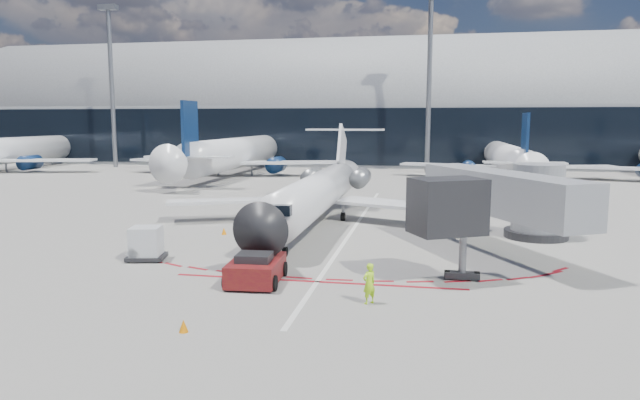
% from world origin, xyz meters
% --- Properties ---
extents(ground, '(260.00, 260.00, 0.00)m').
position_xyz_m(ground, '(0.00, 0.00, 0.00)').
color(ground, slate).
rests_on(ground, ground).
extents(apron_centerline, '(0.25, 40.00, 0.01)m').
position_xyz_m(apron_centerline, '(0.00, 2.00, 0.01)').
color(apron_centerline, silver).
rests_on(apron_centerline, ground).
extents(apron_stop_bar, '(14.00, 0.25, 0.01)m').
position_xyz_m(apron_stop_bar, '(0.00, -11.50, 0.01)').
color(apron_stop_bar, maroon).
rests_on(apron_stop_bar, ground).
extents(terminal_building, '(150.00, 24.15, 24.00)m').
position_xyz_m(terminal_building, '(0.00, 64.97, 8.52)').
color(terminal_building, '#989A9D').
rests_on(terminal_building, ground).
extents(jet_bridge, '(10.03, 15.20, 4.90)m').
position_xyz_m(jet_bridge, '(9.79, -3.01, 3.01)').
color(jet_bridge, gray).
rests_on(jet_bridge, ground).
extents(light_mast_west, '(0.70, 0.70, 25.00)m').
position_xyz_m(light_mast_west, '(-45.00, 48.00, 12.50)').
color(light_mast_west, slate).
rests_on(light_mast_west, ground).
extents(light_mast_centre, '(0.70, 0.70, 25.00)m').
position_xyz_m(light_mast_centre, '(5.00, 48.00, 12.50)').
color(light_mast_centre, slate).
rests_on(light_mast_centre, ground).
extents(regional_jet, '(23.63, 29.13, 7.30)m').
position_xyz_m(regional_jet, '(-2.73, 3.73, 2.44)').
color(regional_jet, white).
rests_on(regional_jet, ground).
extents(pushback_tug, '(2.62, 5.75, 1.48)m').
position_xyz_m(pushback_tug, '(-2.80, -12.14, 0.65)').
color(pushback_tug, '#570C15').
rests_on(pushback_tug, ground).
extents(ramp_worker, '(0.74, 0.74, 1.73)m').
position_xyz_m(ramp_worker, '(2.73, -14.27, 0.86)').
color(ramp_worker, '#B5FD1A').
rests_on(ramp_worker, ground).
extents(uld_container, '(2.24, 2.01, 1.83)m').
position_xyz_m(uld_container, '(-9.97, -9.02, 0.91)').
color(uld_container, black).
rests_on(uld_container, ground).
extents(safety_cone_left, '(0.34, 0.34, 0.47)m').
position_xyz_m(safety_cone_left, '(-8.26, -1.58, 0.24)').
color(safety_cone_left, orange).
rests_on(safety_cone_left, ground).
extents(safety_cone_right, '(0.34, 0.34, 0.47)m').
position_xyz_m(safety_cone_right, '(-3.50, -18.73, 0.24)').
color(safety_cone_right, orange).
rests_on(safety_cone_right, ground).
extents(bg_airliner_1, '(37.60, 39.81, 12.16)m').
position_xyz_m(bg_airliner_1, '(-21.13, 39.11, 6.08)').
color(bg_airliner_1, white).
rests_on(bg_airliner_1, ground).
extents(bg_airliner_2, '(32.39, 34.30, 10.48)m').
position_xyz_m(bg_airliner_2, '(15.31, 41.40, 5.24)').
color(bg_airliner_2, white).
rests_on(bg_airliner_2, ground).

